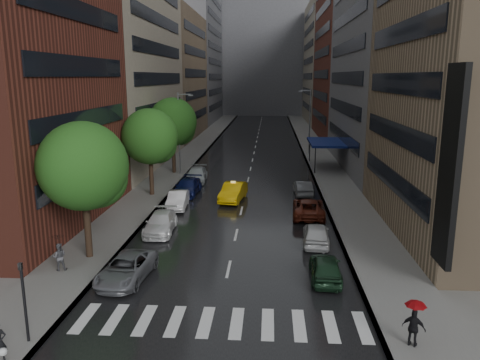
% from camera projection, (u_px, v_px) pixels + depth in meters
% --- Properties ---
extents(ground, '(220.00, 220.00, 0.00)m').
position_uv_depth(ground, '(221.00, 302.00, 23.06)').
color(ground, gray).
rests_on(ground, ground).
extents(road, '(14.00, 140.00, 0.01)m').
position_uv_depth(road, '(255.00, 149.00, 71.76)').
color(road, black).
rests_on(road, ground).
extents(sidewalk_left, '(4.00, 140.00, 0.15)m').
position_uv_depth(sidewalk_left, '(197.00, 148.00, 72.31)').
color(sidewalk_left, gray).
rests_on(sidewalk_left, ground).
extents(sidewalk_right, '(4.00, 140.00, 0.15)m').
position_uv_depth(sidewalk_right, '(314.00, 149.00, 71.18)').
color(sidewalk_right, gray).
rests_on(sidewalk_right, ground).
extents(crosswalk, '(13.15, 2.80, 0.01)m').
position_uv_depth(crosswalk, '(221.00, 322.00, 21.09)').
color(crosswalk, silver).
rests_on(crosswalk, ground).
extents(buildings_left, '(8.00, 108.00, 38.00)m').
position_uv_depth(buildings_left, '(167.00, 45.00, 77.80)').
color(buildings_left, maroon).
rests_on(buildings_left, ground).
extents(buildings_right, '(8.05, 109.10, 36.00)m').
position_uv_depth(buildings_right, '(352.00, 49.00, 74.09)').
color(buildings_right, '#937A5B').
rests_on(buildings_right, ground).
extents(building_far, '(40.00, 14.00, 32.00)m').
position_uv_depth(building_far, '(263.00, 58.00, 134.54)').
color(building_far, slate).
rests_on(building_far, ground).
extents(tree_near, '(5.26, 5.26, 8.38)m').
position_uv_depth(tree_near, '(83.00, 166.00, 27.29)').
color(tree_near, '#382619').
rests_on(tree_near, ground).
extents(tree_mid, '(5.07, 5.07, 8.09)m').
position_uv_depth(tree_mid, '(150.00, 137.00, 42.30)').
color(tree_mid, '#382619').
rests_on(tree_mid, ground).
extents(tree_far, '(5.40, 5.40, 8.61)m').
position_uv_depth(tree_far, '(173.00, 122.00, 52.17)').
color(tree_far, '#382619').
rests_on(tree_far, ground).
extents(taxi, '(2.41, 5.09, 1.61)m').
position_uv_depth(taxi, '(233.00, 192.00, 41.65)').
color(taxi, yellow).
rests_on(taxi, ground).
extents(parked_cars_left, '(2.67, 29.60, 1.48)m').
position_uv_depth(parked_cars_left, '(176.00, 203.00, 38.42)').
color(parked_cars_left, slate).
rests_on(parked_cars_left, ground).
extents(parked_cars_right, '(2.68, 22.93, 1.47)m').
position_uv_depth(parked_cars_right, '(311.00, 217.00, 34.41)').
color(parked_cars_right, '#16311D').
rests_on(parked_cars_right, ground).
extents(ped_black_umbrella, '(0.96, 0.98, 2.09)m').
position_uv_depth(ped_black_umbrella, '(59.00, 249.00, 26.19)').
color(ped_black_umbrella, '#525257').
rests_on(ped_black_umbrella, sidewalk_left).
extents(ped_red_umbrella, '(1.00, 0.82, 2.01)m').
position_uv_depth(ped_red_umbrella, '(415.00, 319.00, 18.78)').
color(ped_red_umbrella, black).
rests_on(ped_red_umbrella, sidewalk_right).
extents(traffic_light, '(0.18, 0.15, 3.45)m').
position_uv_depth(traffic_light, '(24.00, 295.00, 18.93)').
color(traffic_light, black).
rests_on(traffic_light, sidewalk_left).
extents(street_lamp_left, '(1.74, 0.22, 9.00)m').
position_uv_depth(street_lamp_left, '(180.00, 132.00, 51.71)').
color(street_lamp_left, gray).
rests_on(street_lamp_left, sidewalk_left).
extents(street_lamp_right, '(1.74, 0.22, 9.00)m').
position_uv_depth(street_lamp_right, '(309.00, 120.00, 65.35)').
color(street_lamp_right, gray).
rests_on(street_lamp_right, sidewalk_right).
extents(awning, '(4.00, 8.00, 3.12)m').
position_uv_depth(awning, '(326.00, 142.00, 55.91)').
color(awning, navy).
rests_on(awning, sidewalk_right).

